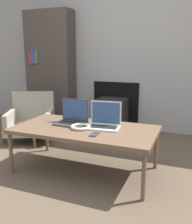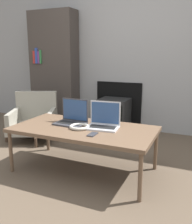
{
  "view_description": "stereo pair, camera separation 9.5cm",
  "coord_description": "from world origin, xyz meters",
  "px_view_note": "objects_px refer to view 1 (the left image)",
  "views": [
    {
      "loc": [
        0.98,
        -1.8,
        1.16
      ],
      "look_at": [
        0.0,
        0.65,
        0.55
      ],
      "focal_mm": 40.0,
      "sensor_mm": 36.0,
      "label": 1
    },
    {
      "loc": [
        1.07,
        -1.76,
        1.16
      ],
      "look_at": [
        0.0,
        0.65,
        0.55
      ],
      "focal_mm": 40.0,
      "sensor_mm": 36.0,
      "label": 2
    }
  ],
  "objects_px": {
    "armchair": "(32,118)",
    "laptop_left": "(72,118)",
    "headphones": "(81,127)",
    "phone": "(95,134)",
    "laptop_right": "(105,121)",
    "tv": "(112,115)"
  },
  "relations": [
    {
      "from": "headphones",
      "to": "phone",
      "type": "distance_m",
      "value": 0.24
    },
    {
      "from": "headphones",
      "to": "armchair",
      "type": "xyz_separation_m",
      "value": [
        -1.11,
        0.73,
        -0.19
      ]
    },
    {
      "from": "laptop_left",
      "to": "phone",
      "type": "height_order",
      "value": "laptop_left"
    },
    {
      "from": "headphones",
      "to": "phone",
      "type": "bearing_deg",
      "value": -33.4
    },
    {
      "from": "laptop_right",
      "to": "phone",
      "type": "xyz_separation_m",
      "value": [
        -0.0,
        -0.26,
        -0.06
      ]
    },
    {
      "from": "laptop_left",
      "to": "phone",
      "type": "distance_m",
      "value": 0.44
    },
    {
      "from": "laptop_left",
      "to": "headphones",
      "type": "bearing_deg",
      "value": -36.5
    },
    {
      "from": "laptop_left",
      "to": "armchair",
      "type": "relative_size",
      "value": 0.38
    },
    {
      "from": "laptop_left",
      "to": "armchair",
      "type": "distance_m",
      "value": 1.16
    },
    {
      "from": "laptop_right",
      "to": "phone",
      "type": "bearing_deg",
      "value": -96.33
    },
    {
      "from": "headphones",
      "to": "laptop_left",
      "type": "bearing_deg",
      "value": 140.54
    },
    {
      "from": "laptop_left",
      "to": "headphones",
      "type": "relative_size",
      "value": 1.61
    },
    {
      "from": "armchair",
      "to": "laptop_left",
      "type": "bearing_deg",
      "value": -56.87
    },
    {
      "from": "tv",
      "to": "armchair",
      "type": "distance_m",
      "value": 1.2
    },
    {
      "from": "laptop_right",
      "to": "headphones",
      "type": "relative_size",
      "value": 1.66
    },
    {
      "from": "headphones",
      "to": "tv",
      "type": "xyz_separation_m",
      "value": [
        -0.16,
        1.46,
        -0.22
      ]
    },
    {
      "from": "headphones",
      "to": "armchair",
      "type": "height_order",
      "value": "armchair"
    },
    {
      "from": "phone",
      "to": "tv",
      "type": "relative_size",
      "value": 0.25
    },
    {
      "from": "phone",
      "to": "armchair",
      "type": "xyz_separation_m",
      "value": [
        -1.32,
        0.87,
        -0.18
      ]
    },
    {
      "from": "headphones",
      "to": "tv",
      "type": "bearing_deg",
      "value": 96.38
    },
    {
      "from": "tv",
      "to": "phone",
      "type": "bearing_deg",
      "value": -77.07
    },
    {
      "from": "laptop_right",
      "to": "armchair",
      "type": "xyz_separation_m",
      "value": [
        -1.32,
        0.61,
        -0.23
      ]
    }
  ]
}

